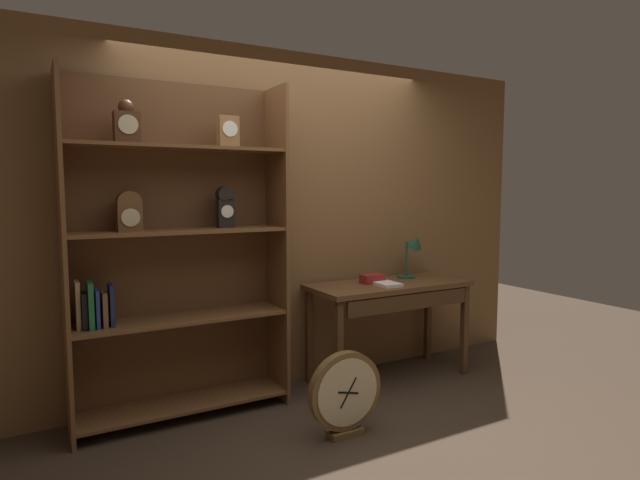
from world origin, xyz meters
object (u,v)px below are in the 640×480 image
at_px(bookshelf, 174,253).
at_px(desk_lamp, 413,250).
at_px(open_repair_manual, 387,284).
at_px(workbench, 391,295).
at_px(toolbox_small, 372,279).
at_px(round_clock_large, 345,393).

xyz_separation_m(bookshelf, desk_lamp, (1.99, -0.05, -0.09)).
bearing_deg(open_repair_manual, desk_lamp, 26.86).
xyz_separation_m(bookshelf, open_repair_manual, (1.59, -0.23, -0.32)).
xyz_separation_m(workbench, toolbox_small, (-0.14, 0.07, 0.14)).
bearing_deg(bookshelf, desk_lamp, -1.53).
bearing_deg(desk_lamp, bookshelf, 178.47).
bearing_deg(workbench, desk_lamp, 18.92).
bearing_deg(workbench, round_clock_large, -141.80).
xyz_separation_m(desk_lamp, round_clock_large, (-1.16, -0.77, -0.76)).
relative_size(bookshelf, open_repair_manual, 10.31).
height_order(bookshelf, round_clock_large, bookshelf).
distance_m(desk_lamp, toolbox_small, 0.49).
height_order(bookshelf, toolbox_small, bookshelf).
distance_m(bookshelf, toolbox_small, 1.58).
relative_size(bookshelf, toolbox_small, 12.51).
bearing_deg(toolbox_small, bookshelf, 176.55).
height_order(bookshelf, workbench, bookshelf).
bearing_deg(open_repair_manual, round_clock_large, -139.15).
bearing_deg(toolbox_small, desk_lamp, 5.10).
bearing_deg(round_clock_large, bookshelf, 135.37).
height_order(open_repair_manual, round_clock_large, open_repair_manual).
distance_m(workbench, toolbox_small, 0.21).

